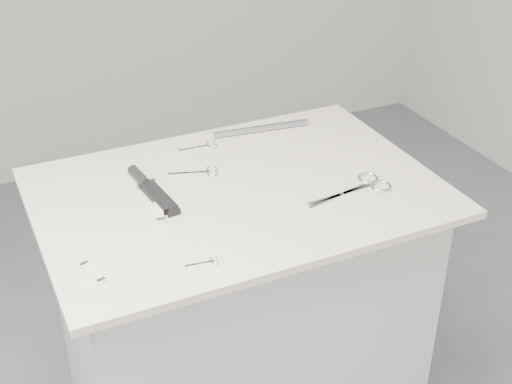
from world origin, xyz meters
name	(u,v)px	position (x,y,z in m)	size (l,w,h in m)	color
plinth	(240,331)	(0.00, 0.00, 0.45)	(0.90, 0.60, 0.90)	#B3B3B1
display_board	(238,192)	(0.00, 0.00, 0.91)	(1.00, 0.70, 0.02)	beige
large_shears	(363,186)	(0.29, -0.13, 0.92)	(0.24, 0.10, 0.01)	silver
embroidery_scissors_a	(203,172)	(-0.05, 0.12, 0.92)	(0.13, 0.07, 0.00)	silver
embroidery_scissors_b	(204,146)	(0.01, 0.26, 0.92)	(0.11, 0.05, 0.00)	silver
tiny_scissors	(206,262)	(-0.19, -0.26, 0.92)	(0.07, 0.03, 0.00)	silver
sheathed_knife	(150,187)	(-0.20, 0.09, 0.93)	(0.06, 0.24, 0.03)	black
pocket_knife_a	(93,273)	(-0.42, -0.20, 0.92)	(0.04, 0.08, 0.01)	silver
pocket_knife_b	(159,211)	(-0.22, -0.02, 0.93)	(0.04, 0.10, 0.01)	silver
metal_rail	(261,128)	(0.20, 0.28, 0.93)	(0.02, 0.02, 0.29)	gray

